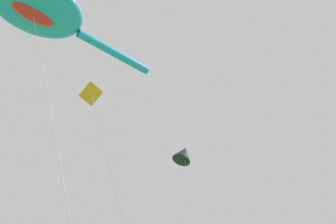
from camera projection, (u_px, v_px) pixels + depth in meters
The scene contains 3 objects.
big_show_kite at pixel (39, 9), 14.42m from camera, with size 7.05×3.10×13.63m.
small_kite_triangle_green at pixel (97, 116), 13.84m from camera, with size 5.18×1.56×10.66m.
small_kite_box_yellow at pixel (184, 154), 23.56m from camera, with size 1.93×4.56×13.94m.
Camera 1 is at (-6.27, 1.97, 1.80)m, focal length 42.48 mm.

